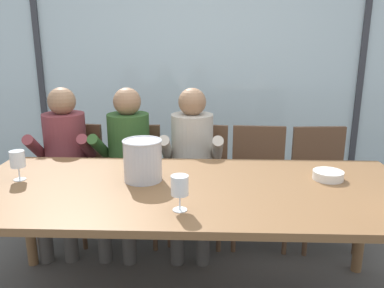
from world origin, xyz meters
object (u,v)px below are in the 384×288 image
(dining_table, at_px, (190,198))
(wine_glass_by_left_taster, at_px, (180,187))
(tasting_bowl, at_px, (328,175))
(person_maroon_top, at_px, (64,156))
(chair_center, at_px, (200,172))
(wine_glass_near_bucket, at_px, (18,160))
(chair_left_of_center, at_px, (134,173))
(person_olive_shirt, at_px, (127,157))
(chair_right_of_center, at_px, (258,174))
(ice_bucket_primary, at_px, (143,160))
(chair_near_window_right, at_px, (321,175))
(person_beige_jumper, at_px, (192,157))
(chair_near_curtain, at_px, (74,171))

(dining_table, bearing_deg, wine_glass_by_left_taster, -96.34)
(dining_table, relative_size, tasting_bowl, 14.21)
(person_maroon_top, height_order, tasting_bowl, person_maroon_top)
(chair_center, xyz_separation_m, wine_glass_near_bucket, (-1.03, -0.87, 0.37))
(chair_left_of_center, distance_m, chair_center, 0.53)
(chair_center, distance_m, person_olive_shirt, 0.60)
(chair_center, distance_m, person_maroon_top, 1.07)
(chair_right_of_center, height_order, wine_glass_near_bucket, wine_glass_near_bucket)
(person_maroon_top, distance_m, ice_bucket_primary, 1.02)
(chair_near_window_right, relative_size, ice_bucket_primary, 3.72)
(chair_left_of_center, relative_size, chair_right_of_center, 1.00)
(person_beige_jumper, bearing_deg, person_maroon_top, -179.88)
(chair_left_of_center, xyz_separation_m, person_olive_shirt, (-0.02, -0.13, 0.17))
(person_olive_shirt, distance_m, wine_glass_by_left_taster, 1.21)
(person_beige_jumper, xyz_separation_m, wine_glass_by_left_taster, (-0.02, -1.09, 0.19))
(chair_near_window_right, height_order, wine_glass_by_left_taster, wine_glass_by_left_taster)
(wine_glass_by_left_taster, bearing_deg, person_beige_jumper, 89.15)
(chair_center, xyz_separation_m, person_beige_jumper, (-0.06, -0.16, 0.17))
(chair_center, xyz_separation_m, chair_right_of_center, (0.47, -0.03, 0.00))
(chair_near_window_right, xyz_separation_m, wine_glass_near_bucket, (-1.99, -0.83, 0.37))
(chair_near_curtain, height_order, chair_left_of_center, same)
(person_beige_jumper, bearing_deg, ice_bucket_primary, -110.07)
(wine_glass_by_left_taster, bearing_deg, person_maroon_top, 131.45)
(chair_near_curtain, distance_m, tasting_bowl, 1.97)
(chair_right_of_center, relative_size, tasting_bowl, 5.11)
(wine_glass_near_bucket, bearing_deg, chair_near_curtain, 89.76)
(chair_center, relative_size, wine_glass_near_bucket, 5.14)
(chair_right_of_center, bearing_deg, chair_center, 179.00)
(person_beige_jumper, bearing_deg, chair_near_curtain, 171.12)
(person_olive_shirt, relative_size, person_beige_jumper, 1.00)
(dining_table, xyz_separation_m, chair_near_curtain, (-0.99, 0.94, -0.18))
(chair_right_of_center, xyz_separation_m, tasting_bowl, (0.29, -0.77, 0.27))
(person_beige_jumper, xyz_separation_m, tasting_bowl, (0.82, -0.64, 0.10))
(chair_near_window_right, height_order, ice_bucket_primary, ice_bucket_primary)
(chair_near_window_right, bearing_deg, person_maroon_top, 178.77)
(chair_right_of_center, relative_size, ice_bucket_primary, 3.72)
(chair_right_of_center, distance_m, wine_glass_by_left_taster, 1.38)
(person_maroon_top, xyz_separation_m, person_olive_shirt, (0.48, -0.00, 0.00))
(chair_near_curtain, relative_size, chair_right_of_center, 1.00)
(chair_near_curtain, xyz_separation_m, wine_glass_by_left_taster, (0.95, -1.25, 0.37))
(dining_table, relative_size, person_beige_jumper, 2.05)
(chair_center, bearing_deg, tasting_bowl, -38.53)
(chair_right_of_center, distance_m, chair_near_window_right, 0.49)
(ice_bucket_primary, bearing_deg, wine_glass_by_left_taster, -59.22)
(ice_bucket_primary, bearing_deg, chair_center, 69.69)
(person_beige_jumper, height_order, ice_bucket_primary, person_beige_jumper)
(wine_glass_near_bucket, bearing_deg, wine_glass_by_left_taster, -21.61)
(dining_table, relative_size, person_maroon_top, 2.05)
(chair_center, height_order, person_beige_jumper, person_beige_jumper)
(dining_table, xyz_separation_m, person_maroon_top, (-1.00, 0.79, -0.01))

